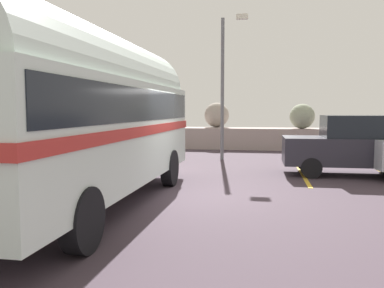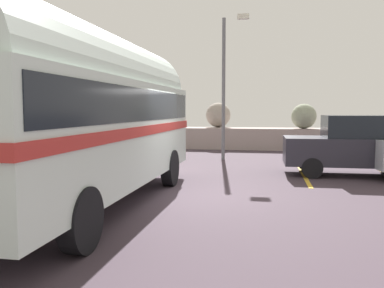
{
  "view_description": "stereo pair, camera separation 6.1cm",
  "coord_description": "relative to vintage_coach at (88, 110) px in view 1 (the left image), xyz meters",
  "views": [
    {
      "loc": [
        2.02,
        -9.42,
        2.06
      ],
      "look_at": [
        0.38,
        -0.2,
        1.26
      ],
      "focal_mm": 37.84,
      "sensor_mm": 36.0,
      "label": 1
    },
    {
      "loc": [
        2.08,
        -9.41,
        2.06
      ],
      "look_at": [
        0.38,
        -0.2,
        1.26
      ],
      "focal_mm": 37.84,
      "sensor_mm": 36.0,
      "label": 2
    }
  ],
  "objects": [
    {
      "name": "vintage_coach",
      "position": [
        0.0,
        0.0,
        0.0
      ],
      "size": [
        2.53,
        8.61,
        3.7
      ],
      "rotation": [
        0.0,
        0.0,
        -0.01
      ],
      "color": "black",
      "rests_on": "ground"
    },
    {
      "name": "parked_car_nearest",
      "position": [
        6.32,
        5.25,
        -1.08
      ],
      "size": [
        4.12,
        1.77,
        1.86
      ],
      "rotation": [
        0.0,
        0.0,
        1.58
      ],
      "color": "black",
      "rests_on": "ground"
    },
    {
      "name": "ground",
      "position": [
        1.56,
        1.57,
        -2.04
      ],
      "size": [
        32.0,
        26.0,
        0.02
      ],
      "color": "#3F333D"
    },
    {
      "name": "lamp_post",
      "position": [
        2.03,
        8.42,
        1.19
      ],
      "size": [
        1.08,
        0.73,
        5.68
      ],
      "color": "#5B5B60",
      "rests_on": "ground"
    },
    {
      "name": "breakwater",
      "position": [
        1.8,
        13.37,
        -1.34
      ],
      "size": [
        31.36,
        2.12,
        2.43
      ],
      "color": "gray",
      "rests_on": "ground"
    }
  ]
}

